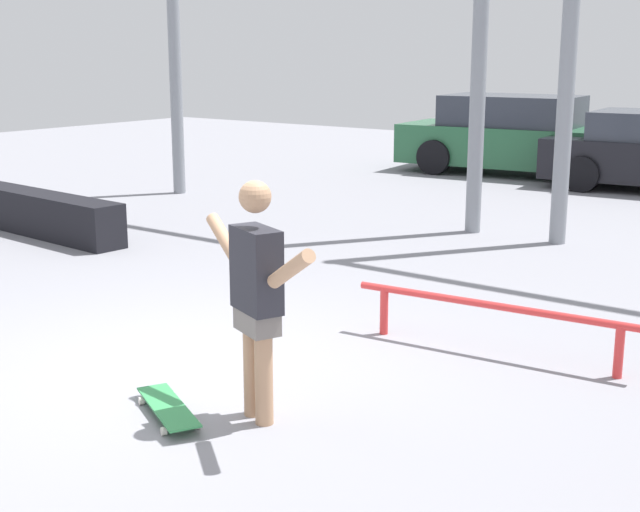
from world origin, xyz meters
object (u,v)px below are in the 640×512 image
Objects in this scene: skateboarder at (257,290)px; grind_rail at (494,313)px; parked_car_green at (518,137)px; skateboard at (168,407)px; grind_box at (43,214)px.

grind_rail is (0.66, 2.06, -0.53)m from skateboarder.
skateboarder is 0.34× the size of parked_car_green.
skateboard is 6.37m from grind_box.
skateboarder reaches higher than parked_car_green.
skateboarder is at bearing -78.82° from parked_car_green.
skateboard is 12.49m from parked_car_green.
grind_rail is at bearing -6.47° from grind_box.
grind_box is 1.23× the size of grind_rail.
parked_car_green is at bearing 131.93° from skateboard.
skateboarder reaches higher than grind_box.
grind_rail is (6.70, -0.76, 0.06)m from grind_box.
grind_box reaches higher than skateboard.
skateboarder is 2.23m from grind_rail.
parked_car_green reaches higher than grind_rail.
skateboarder is at bearing -25.04° from grind_box.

